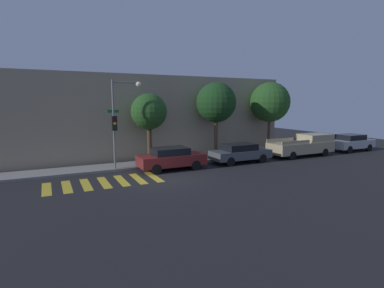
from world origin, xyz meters
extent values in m
plane|color=black|center=(0.00, 0.00, 0.00)|extent=(60.00, 60.00, 0.00)
cube|color=gray|center=(0.00, 4.26, 0.07)|extent=(26.00, 2.11, 0.14)
cube|color=gray|center=(0.00, 8.71, 3.18)|extent=(26.00, 6.00, 6.37)
cube|color=gold|center=(-5.99, 0.80, 0.00)|extent=(0.45, 2.60, 0.00)
cube|color=gold|center=(-5.04, 0.80, 0.00)|extent=(0.45, 2.60, 0.00)
cube|color=gold|center=(-4.10, 0.80, 0.00)|extent=(0.45, 2.60, 0.00)
cube|color=gold|center=(-3.15, 0.80, 0.00)|extent=(0.45, 2.60, 0.00)
cube|color=gold|center=(-2.20, 0.80, 0.00)|extent=(0.45, 2.60, 0.00)
cube|color=gold|center=(-1.26, 0.80, 0.00)|extent=(0.45, 2.60, 0.00)
cube|color=gold|center=(-0.31, 0.80, 0.00)|extent=(0.45, 2.60, 0.00)
cylinder|color=slate|center=(-2.00, 3.45, 2.87)|extent=(0.12, 0.12, 5.73)
cube|color=black|center=(-2.00, 3.24, 3.05)|extent=(0.30, 0.30, 0.90)
cylinder|color=#4C0C0C|center=(-2.00, 3.08, 3.32)|extent=(0.18, 0.02, 0.18)
cylinder|color=yellow|center=(-2.00, 3.08, 3.05)|extent=(0.18, 0.02, 0.18)
cylinder|color=#0C3819|center=(-2.00, 3.08, 2.78)|extent=(0.18, 0.02, 0.18)
cube|color=#19662D|center=(-2.00, 3.45, 3.79)|extent=(0.70, 0.02, 0.18)
cylinder|color=slate|center=(-1.17, 3.45, 5.58)|extent=(1.66, 0.08, 0.08)
sphere|color=#F9E5B2|center=(-0.34, 3.45, 5.48)|extent=(0.36, 0.36, 0.36)
cube|color=maroon|center=(1.36, 2.10, 0.67)|extent=(4.32, 1.77, 0.69)
cube|color=black|center=(1.25, 2.10, 1.23)|extent=(2.25, 1.55, 0.45)
cylinder|color=black|center=(2.70, 2.89, 0.32)|extent=(0.65, 0.22, 0.65)
cylinder|color=black|center=(2.70, 1.31, 0.32)|extent=(0.65, 0.22, 0.65)
cylinder|color=black|center=(0.02, 2.89, 0.32)|extent=(0.65, 0.22, 0.65)
cylinder|color=black|center=(0.02, 1.31, 0.32)|extent=(0.65, 0.22, 0.65)
cube|color=#4C5156|center=(6.72, 2.10, 0.62)|extent=(4.43, 1.75, 0.60)
cube|color=black|center=(6.61, 2.10, 1.15)|extent=(2.30, 1.54, 0.46)
cylinder|color=black|center=(8.10, 2.88, 0.32)|extent=(0.65, 0.22, 0.65)
cylinder|color=black|center=(8.10, 1.32, 0.32)|extent=(0.65, 0.22, 0.65)
cylinder|color=black|center=(5.35, 2.88, 0.32)|extent=(0.65, 0.22, 0.65)
cylinder|color=black|center=(5.35, 1.32, 0.32)|extent=(0.65, 0.22, 0.65)
cube|color=tan|center=(12.62, 2.10, 0.74)|extent=(5.61, 1.94, 0.84)
cube|color=tan|center=(14.17, 2.10, 1.45)|extent=(2.53, 1.79, 0.58)
cube|color=tan|center=(11.22, 2.95, 1.30)|extent=(2.81, 0.08, 0.28)
cube|color=tan|center=(11.22, 1.25, 1.30)|extent=(2.81, 0.08, 0.28)
cylinder|color=black|center=(14.36, 2.98, 0.32)|extent=(0.65, 0.22, 0.65)
cylinder|color=black|center=(14.36, 1.22, 0.32)|extent=(0.65, 0.22, 0.65)
cylinder|color=black|center=(10.88, 2.98, 0.32)|extent=(0.65, 0.22, 0.65)
cylinder|color=black|center=(10.88, 1.22, 0.32)|extent=(0.65, 0.22, 0.65)
cube|color=#B7BABF|center=(18.74, 2.10, 0.67)|extent=(4.23, 1.81, 0.70)
cube|color=black|center=(18.64, 2.10, 1.26)|extent=(2.20, 1.60, 0.48)
cylinder|color=black|center=(20.05, 2.92, 0.32)|extent=(0.65, 0.22, 0.65)
cylinder|color=black|center=(20.05, 1.28, 0.32)|extent=(0.65, 0.22, 0.65)
cylinder|color=black|center=(17.43, 2.92, 0.32)|extent=(0.65, 0.22, 0.65)
cylinder|color=black|center=(17.43, 1.28, 0.32)|extent=(0.65, 0.22, 0.65)
cylinder|color=#4C3823|center=(0.64, 4.44, 1.39)|extent=(0.31, 0.31, 2.78)
sphere|color=#234C1E|center=(0.64, 4.44, 3.71)|extent=(2.50, 2.50, 2.50)
cylinder|color=brown|center=(6.03, 4.44, 1.60)|extent=(0.29, 0.29, 3.19)
sphere|color=#193D19|center=(6.03, 4.44, 4.34)|extent=(3.07, 3.07, 3.07)
cylinder|color=brown|center=(11.28, 4.44, 1.56)|extent=(0.25, 0.25, 3.12)
sphere|color=#234C1E|center=(11.28, 4.44, 4.37)|extent=(3.34, 3.34, 3.34)
camera|label=1|loc=(-5.79, -15.58, 4.34)|focal=28.00mm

